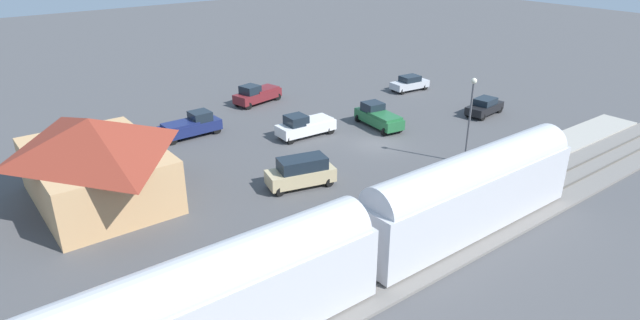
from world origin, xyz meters
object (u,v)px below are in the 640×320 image
object	(u,v)px
station_building	(95,158)
pedestrian_waiting_far	(515,157)
pedestrian_on_platform	(489,159)
passenger_train	(209,302)
pickup_maroon	(257,94)
light_pole_near_platform	(471,110)
pickup_white	(305,126)
sedan_silver	(410,83)
pickup_green	(378,116)
pickup_navy	(191,125)
sedan_black	(485,106)
suv_tan	(301,172)

from	to	relation	value
station_building	pedestrian_waiting_far	distance (m)	30.22
station_building	pedestrian_on_platform	bearing A→B (deg)	-119.34
passenger_train	pickup_maroon	size ratio (longest dim) A/B	8.99
pedestrian_waiting_far	passenger_train	bearing A→B (deg)	97.02
station_building	pedestrian_waiting_far	xyz separation A→B (m)	(-14.67, -26.36, -1.80)
light_pole_near_platform	pickup_white	bearing A→B (deg)	28.13
station_building	pickup_maroon	distance (m)	23.66
pickup_white	sedan_silver	xyz separation A→B (m)	(4.62, -18.26, -0.15)
passenger_train	pickup_green	bearing A→B (deg)	-56.44
pedestrian_on_platform	pickup_navy	distance (m)	25.57
pickup_navy	light_pole_near_platform	bearing A→B (deg)	-141.78
pickup_maroon	pickup_white	xyz separation A→B (m)	(-11.10, 1.73, 0.00)
passenger_train	sedan_black	world-z (taller)	passenger_train
pickup_maroon	pickup_white	size ratio (longest dim) A/B	1.04
pickup_maroon	pedestrian_on_platform	bearing A→B (deg)	-170.42
pickup_green	pickup_white	distance (m)	7.27
suv_tan	pickup_white	bearing A→B (deg)	-37.49
suv_tan	light_pole_near_platform	size ratio (longest dim) A/B	0.76
station_building	pickup_maroon	size ratio (longest dim) A/B	2.08
pickup_maroon	station_building	bearing A→B (deg)	121.80
sedan_silver	suv_tan	distance (m)	27.52
pickup_navy	suv_tan	bearing A→B (deg)	-172.49
pickup_navy	pickup_white	bearing A→B (deg)	-127.61
passenger_train	pickup_white	xyz separation A→B (m)	(19.32, -18.96, -1.83)
pickup_white	suv_tan	size ratio (longest dim) A/B	1.05
pedestrian_waiting_far	station_building	bearing A→B (deg)	60.90
pedestrian_on_platform	pickup_white	distance (m)	16.28
pickup_navy	pedestrian_waiting_far	bearing A→B (deg)	-144.03
light_pole_near_platform	passenger_train	bearing A→B (deg)	104.84
light_pole_near_platform	pickup_green	bearing A→B (deg)	-1.37
suv_tan	light_pole_near_platform	world-z (taller)	light_pole_near_platform
pedestrian_on_platform	suv_tan	bearing A→B (deg)	60.29
pedestrian_on_platform	pedestrian_waiting_far	world-z (taller)	same
suv_tan	pedestrian_on_platform	bearing A→B (deg)	-119.71
pickup_green	suv_tan	distance (m)	14.38
sedan_black	light_pole_near_platform	xyz separation A→B (m)	(-6.46, 11.10, 3.54)
pickup_maroon	pickup_navy	bearing A→B (deg)	116.62
sedan_black	pickup_white	distance (m)	18.80
pedestrian_on_platform	sedan_silver	distance (m)	23.12
pickup_green	pedestrian_on_platform	bearing A→B (deg)	176.48
station_building	pickup_navy	size ratio (longest dim) A/B	2.17
pickup_white	pickup_green	bearing A→B (deg)	-107.13
passenger_train	pickup_navy	xyz separation A→B (m)	(25.52, -10.91, -1.83)
station_building	pickup_maroon	world-z (taller)	station_building
sedan_black	pickup_white	bearing A→B (deg)	71.19
pickup_green	suv_tan	bearing A→B (deg)	114.22
pedestrian_waiting_far	pickup_green	xyz separation A→B (m)	(13.86, 1.12, -0.25)
pickup_navy	sedan_silver	size ratio (longest dim) A/B	1.17
passenger_train	suv_tan	bearing A→B (deg)	-48.58
pedestrian_waiting_far	light_pole_near_platform	world-z (taller)	light_pole_near_platform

